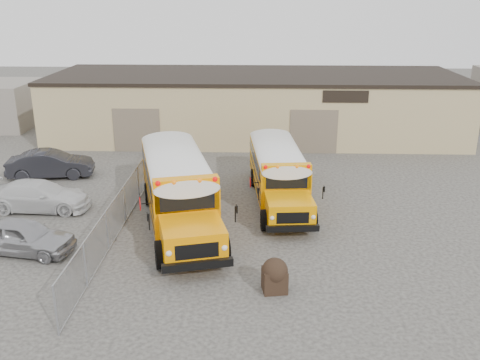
{
  "coord_description": "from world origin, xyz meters",
  "views": [
    {
      "loc": [
        0.26,
        -20.2,
        10.26
      ],
      "look_at": [
        -0.6,
        4.65,
        1.6
      ],
      "focal_mm": 40.0,
      "sensor_mm": 36.0,
      "label": 1
    }
  ],
  "objects_px": {
    "school_bus_left": "(165,145)",
    "car_dark": "(51,164)",
    "car_white": "(39,196)",
    "school_bus_right": "(267,140)",
    "car_silver": "(23,236)",
    "tarp_bundle": "(275,275)"
  },
  "relations": [
    {
      "from": "car_silver",
      "to": "car_dark",
      "type": "relative_size",
      "value": 0.89
    },
    {
      "from": "tarp_bundle",
      "to": "car_white",
      "type": "height_order",
      "value": "car_white"
    },
    {
      "from": "tarp_bundle",
      "to": "car_dark",
      "type": "height_order",
      "value": "car_dark"
    },
    {
      "from": "car_white",
      "to": "car_dark",
      "type": "relative_size",
      "value": 1.04
    },
    {
      "from": "car_white",
      "to": "car_silver",
      "type": "bearing_deg",
      "value": -165.11
    },
    {
      "from": "car_silver",
      "to": "school_bus_right",
      "type": "bearing_deg",
      "value": -29.56
    },
    {
      "from": "car_silver",
      "to": "car_white",
      "type": "relative_size",
      "value": 0.85
    },
    {
      "from": "school_bus_left",
      "to": "school_bus_right",
      "type": "bearing_deg",
      "value": 21.08
    },
    {
      "from": "car_silver",
      "to": "tarp_bundle",
      "type": "bearing_deg",
      "value": -94.79
    },
    {
      "from": "tarp_bundle",
      "to": "car_white",
      "type": "bearing_deg",
      "value": 147.35
    },
    {
      "from": "car_white",
      "to": "school_bus_right",
      "type": "bearing_deg",
      "value": -54.9
    },
    {
      "from": "school_bus_right",
      "to": "car_white",
      "type": "distance_m",
      "value": 13.92
    },
    {
      "from": "tarp_bundle",
      "to": "car_dark",
      "type": "relative_size",
      "value": 0.27
    },
    {
      "from": "car_white",
      "to": "car_dark",
      "type": "xyz_separation_m",
      "value": [
        -1.28,
        5.0,
        0.07
      ]
    },
    {
      "from": "school_bus_left",
      "to": "car_dark",
      "type": "height_order",
      "value": "school_bus_left"
    },
    {
      "from": "car_silver",
      "to": "car_dark",
      "type": "height_order",
      "value": "car_dark"
    },
    {
      "from": "school_bus_left",
      "to": "car_white",
      "type": "bearing_deg",
      "value": -134.7
    },
    {
      "from": "car_white",
      "to": "school_bus_left",
      "type": "bearing_deg",
      "value": -43.88
    },
    {
      "from": "school_bus_left",
      "to": "car_silver",
      "type": "distance_m",
      "value": 11.1
    },
    {
      "from": "school_bus_left",
      "to": "car_white",
      "type": "xyz_separation_m",
      "value": [
        -5.44,
        -5.5,
        -1.15
      ]
    },
    {
      "from": "school_bus_right",
      "to": "car_silver",
      "type": "xyz_separation_m",
      "value": [
        -10.3,
        -12.52,
        -0.9
      ]
    },
    {
      "from": "school_bus_left",
      "to": "tarp_bundle",
      "type": "distance_m",
      "value": 14.36
    }
  ]
}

